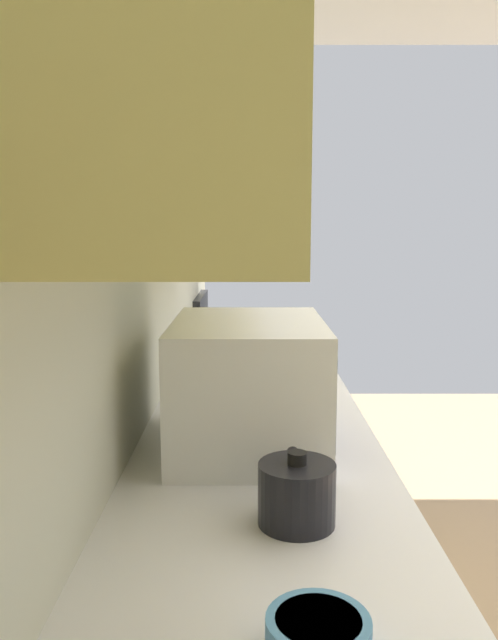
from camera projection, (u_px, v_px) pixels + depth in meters
wall_back at (134, 285)px, 1.92m from camera, size 4.45×0.12×2.64m
counter_run at (256, 624)px, 1.63m from camera, size 3.46×0.67×0.92m
upper_cabinets at (193, 77)px, 1.42m from camera, size 2.16×0.34×0.75m
oven_range at (250, 400)px, 3.65m from camera, size 0.64×0.62×1.10m
microwave at (249, 384)px, 1.62m from camera, size 0.52×0.40×0.33m
bowl at (318, 636)px, 0.83m from camera, size 0.14×0.14×0.06m
kettle at (297, 493)px, 1.20m from camera, size 0.21×0.15×0.15m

